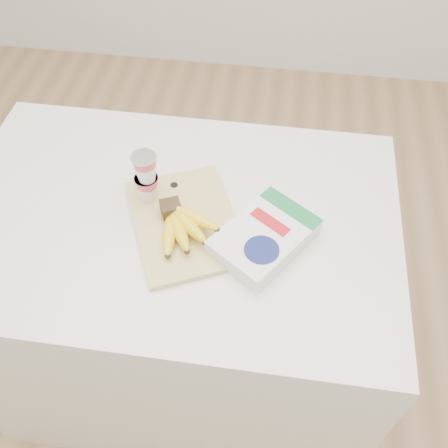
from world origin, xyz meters
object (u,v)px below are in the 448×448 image
(table, at_px, (183,302))
(cutting_board, at_px, (186,222))
(yogurt_stack, at_px, (146,177))
(bananas, at_px, (181,225))
(cereal_box, at_px, (264,238))

(table, distance_m, cutting_board, 0.44)
(yogurt_stack, bearing_deg, bananas, -42.60)
(bananas, relative_size, yogurt_stack, 1.19)
(table, height_order, yogurt_stack, yogurt_stack)
(table, bearing_deg, cutting_board, -33.35)
(cereal_box, bearing_deg, yogurt_stack, -162.42)
(bananas, height_order, yogurt_stack, yogurt_stack)
(cutting_board, distance_m, cereal_box, 0.20)
(table, relative_size, cereal_box, 3.97)
(table, xyz_separation_m, yogurt_stack, (-0.06, 0.03, 0.53))
(table, distance_m, bananas, 0.48)
(table, relative_size, cutting_board, 3.42)
(table, xyz_separation_m, cereal_box, (0.24, -0.06, 0.46))
(cutting_board, distance_m, bananas, 0.05)
(bananas, bearing_deg, cutting_board, 86.98)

